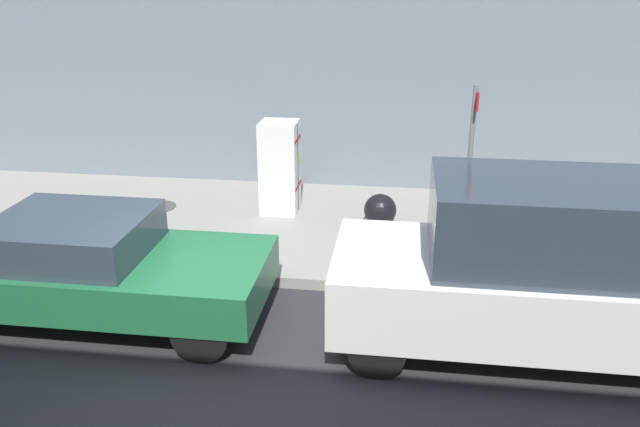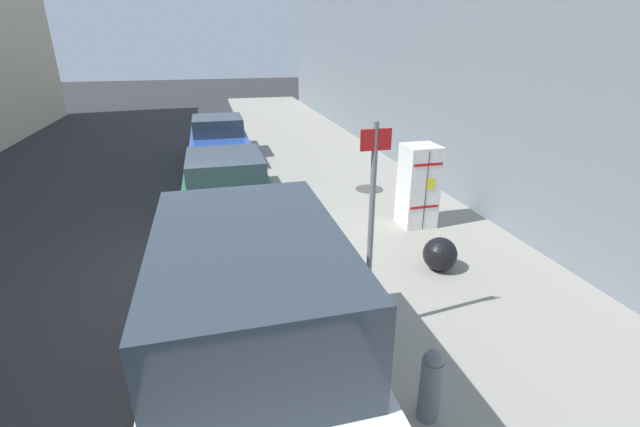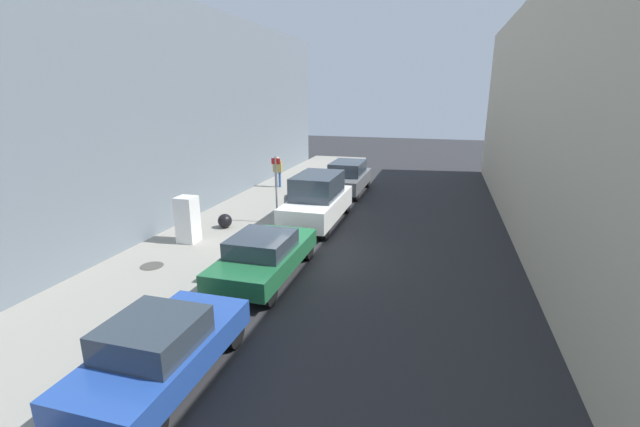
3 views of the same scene
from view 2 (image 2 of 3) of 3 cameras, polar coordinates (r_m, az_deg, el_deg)
The scene contains 10 objects.
ground_plane at distance 8.33m, azimuth -15.49°, elevation -5.42°, with size 80.00×80.00×0.00m, color #28282B.
sidewalk_slab at distance 8.97m, azimuth 9.52°, elevation -2.25°, with size 4.29×44.00×0.17m, color gray.
discarded_refrigerator at distance 8.88m, azimuth 12.96°, elevation 3.61°, with size 0.67×0.67×1.67m.
manhole_cover at distance 11.11m, azimuth 6.59°, elevation 3.27°, with size 0.70×0.70×0.02m, color #47443F.
street_sign_post at distance 5.13m, azimuth 6.84°, elevation -1.44°, with size 0.36×0.07×2.76m.
fire_hydrant at distance 4.66m, azimuth 14.54°, elevation -21.16°, with size 0.22×0.22×0.83m.
trash_bag at distance 7.38m, azimuth 15.70°, elevation -5.23°, with size 0.56×0.56×0.56m, color black.
parked_hatchback_blue at distance 14.62m, azimuth -13.32°, elevation 9.62°, with size 1.79×3.98×1.42m.
parked_sedan_green at distance 9.74m, azimuth -12.31°, elevation 3.60°, with size 1.87×4.56×1.40m.
parked_van_white at distance 4.45m, azimuth -8.79°, elevation -15.39°, with size 1.92×5.01×2.13m.
Camera 2 is at (-0.39, 7.43, 3.74)m, focal length 24.00 mm.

